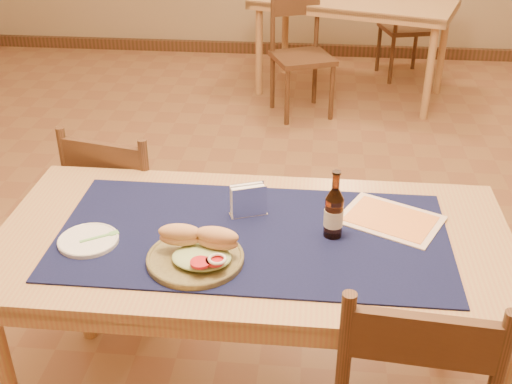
# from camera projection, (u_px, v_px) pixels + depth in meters

# --- Properties ---
(main_table) EXTENTS (1.60, 0.80, 0.75)m
(main_table) POSITION_uv_depth(u_px,v_px,m) (253.00, 258.00, 2.02)
(main_table) COLOR #A7854E
(main_table) RESTS_ON ground
(placemat) EXTENTS (1.20, 0.60, 0.01)m
(placemat) POSITION_uv_depth(u_px,v_px,m) (253.00, 235.00, 1.98)
(placemat) COLOR #0F1238
(placemat) RESTS_ON main_table
(baseboard) EXTENTS (6.00, 7.00, 0.10)m
(baseboard) POSITION_uv_depth(u_px,v_px,m) (271.00, 267.00, 3.02)
(baseboard) COLOR #4F2D1C
(baseboard) RESTS_ON ground
(back_table) EXTENTS (1.62, 1.14, 0.75)m
(back_table) POSITION_uv_depth(u_px,v_px,m) (354.00, 9.00, 4.83)
(back_table) COLOR #A7854E
(back_table) RESTS_ON ground
(chair_main_far) EXTENTS (0.48, 0.48, 0.87)m
(chair_main_far) POSITION_uv_depth(u_px,v_px,m) (129.00, 212.00, 2.68)
(chair_main_far) COLOR #4F2D1C
(chair_main_far) RESTS_ON ground
(chair_back_near) EXTENTS (0.51, 0.51, 0.86)m
(chair_back_near) POSITION_uv_depth(u_px,v_px,m) (301.00, 53.00, 4.61)
(chair_back_near) COLOR #4F2D1C
(chair_back_near) RESTS_ON ground
(chair_back_far) EXTENTS (0.47, 0.47, 0.83)m
(chair_back_far) POSITION_uv_depth(u_px,v_px,m) (409.00, 27.00, 5.27)
(chair_back_far) COLOR #4F2D1C
(chair_back_far) RESTS_ON ground
(sandwich_plate) EXTENTS (0.28, 0.28, 0.11)m
(sandwich_plate) POSITION_uv_depth(u_px,v_px,m) (198.00, 253.00, 1.84)
(sandwich_plate) COLOR olive
(sandwich_plate) RESTS_ON placemat
(side_plate) EXTENTS (0.18, 0.18, 0.02)m
(side_plate) POSITION_uv_depth(u_px,v_px,m) (88.00, 240.00, 1.94)
(side_plate) COLOR silver
(side_plate) RESTS_ON placemat
(fork) EXTENTS (0.11, 0.08, 0.00)m
(fork) POSITION_uv_depth(u_px,v_px,m) (103.00, 236.00, 1.94)
(fork) COLOR #6EBB66
(fork) RESTS_ON side_plate
(beer_bottle) EXTENTS (0.06, 0.06, 0.22)m
(beer_bottle) POSITION_uv_depth(u_px,v_px,m) (334.00, 212.00, 1.93)
(beer_bottle) COLOR #461F0C
(beer_bottle) RESTS_ON placemat
(napkin_holder) EXTENTS (0.13, 0.08, 0.11)m
(napkin_holder) POSITION_uv_depth(u_px,v_px,m) (248.00, 201.00, 2.05)
(napkin_holder) COLOR white
(napkin_holder) RESTS_ON placemat
(menu_card) EXTENTS (0.37, 0.33, 0.01)m
(menu_card) POSITION_uv_depth(u_px,v_px,m) (391.00, 219.00, 2.05)
(menu_card) COLOR beige
(menu_card) RESTS_ON placemat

